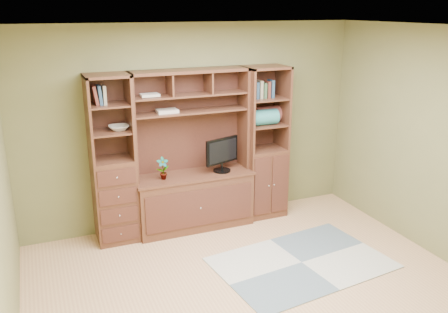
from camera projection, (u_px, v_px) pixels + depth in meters
name	position (u px, v px, depth m)	size (l,w,h in m)	color
room	(263.00, 173.00, 4.39)	(4.60, 4.10, 2.64)	tan
center_hutch	(193.00, 152.00, 5.97)	(1.54, 0.53, 2.05)	#4E2A1B
left_tower	(112.00, 161.00, 5.64)	(0.50, 0.45, 2.05)	#4E2A1B
right_tower	(264.00, 143.00, 6.38)	(0.55, 0.45, 2.05)	#4E2A1B
rug	(302.00, 263.00, 5.37)	(1.89, 1.26, 0.01)	gray
monitor	(222.00, 149.00, 6.07)	(0.50, 0.22, 0.62)	black
orchid	(163.00, 168.00, 5.84)	(0.15, 0.10, 0.28)	#B4603D
magazines	(167.00, 111.00, 5.78)	(0.26, 0.19, 0.04)	beige
bowl	(119.00, 128.00, 5.56)	(0.23, 0.23, 0.06)	beige
blanket_teal	(264.00, 117.00, 6.21)	(0.35, 0.20, 0.20)	teal
blanket_red	(269.00, 114.00, 6.37)	(0.38, 0.21, 0.21)	brown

